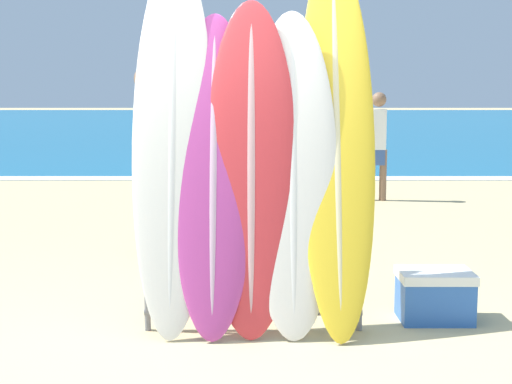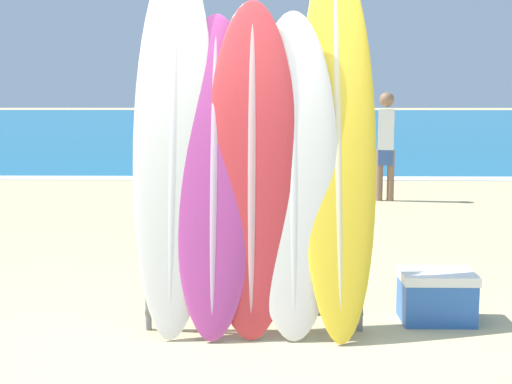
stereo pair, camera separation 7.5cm
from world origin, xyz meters
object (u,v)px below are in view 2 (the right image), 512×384
object	(u,v)px
surfboard_slot_1	(214,172)
person_far_left	(250,129)
surfboard_slot_0	(173,140)
surfboard_slot_4	(338,137)
surfboard_rack	(254,266)
surfboard_slot_2	(252,166)
person_mid_beach	(218,152)
person_far_right	(386,142)
surfboard_slot_3	(294,171)
person_near_water	(153,153)
cooler_box	(436,296)

from	to	relation	value
surfboard_slot_1	person_far_left	xyz separation A→B (m)	(0.05, 6.72, -0.05)
surfboard_slot_0	surfboard_slot_4	bearing A→B (deg)	2.48
surfboard_rack	surfboard_slot_4	distance (m)	0.98
surfboard_slot_2	person_mid_beach	bearing A→B (deg)	97.14
surfboard_slot_1	person_far_right	distance (m)	6.02
surfboard_slot_3	person_near_water	world-z (taller)	surfboard_slot_3
surfboard_slot_1	surfboard_slot_4	size ratio (longest dim) A/B	0.83
surfboard_slot_2	cooler_box	xyz separation A→B (m)	(1.23, 0.17, -0.89)
surfboard_slot_0	surfboard_slot_2	world-z (taller)	surfboard_slot_0
person_far_left	person_mid_beach	bearing A→B (deg)	164.76
surfboard_slot_2	surfboard_slot_4	distance (m)	0.58
person_near_water	person_mid_beach	bearing A→B (deg)	-25.52
surfboard_slot_4	person_mid_beach	bearing A→B (deg)	105.33
surfboard_slot_1	cooler_box	bearing A→B (deg)	6.83
surfboard_slot_1	person_near_water	distance (m)	2.30
surfboard_slot_3	person_far_right	distance (m)	5.86
surfboard_slot_1	surfboard_slot_2	xyz separation A→B (m)	(0.24, 0.00, 0.04)
surfboard_rack	person_far_left	distance (m)	6.78
surfboard_rack	person_far_right	distance (m)	5.99
surfboard_slot_2	person_far_right	world-z (taller)	surfboard_slot_2
surfboard_slot_4	surfboard_slot_0	bearing A→B (deg)	-177.52
surfboard_slot_0	surfboard_slot_2	size ratio (longest dim) A/B	1.15
surfboard_slot_1	person_far_right	bearing A→B (deg)	70.51
person_far_left	cooler_box	size ratio (longest dim) A/B	3.64
surfboard_slot_4	person_far_right	world-z (taller)	surfboard_slot_4
surfboard_slot_1	cooler_box	xyz separation A→B (m)	(1.47, 0.18, -0.85)
surfboard_slot_3	person_far_left	size ratio (longest dim) A/B	1.16
surfboard_slot_2	person_far_right	bearing A→B (deg)	72.67
surfboard_slot_4	person_far_left	distance (m)	6.67
surfboard_rack	surfboard_slot_0	bearing A→B (deg)	169.99
surfboard_slot_2	cooler_box	bearing A→B (deg)	8.07
surfboard_slot_1	surfboard_rack	bearing A→B (deg)	-8.12
surfboard_slot_4	cooler_box	bearing A→B (deg)	6.31
surfboard_slot_0	person_mid_beach	xyz separation A→B (m)	(0.02, 3.79, -0.38)
person_near_water	cooler_box	distance (m)	3.08
person_mid_beach	cooler_box	bearing A→B (deg)	6.58
person_mid_beach	cooler_box	distance (m)	4.11
surfboard_slot_3	person_near_water	xyz separation A→B (m)	(-1.24, 2.16, -0.06)
surfboard_slot_0	cooler_box	bearing A→B (deg)	4.00
surfboard_slot_3	person_mid_beach	bearing A→B (deg)	100.99
cooler_box	surfboard_slot_1	bearing A→B (deg)	-173.17
surfboard_rack	surfboard_slot_1	distance (m)	0.65
surfboard_slot_3	person_near_water	size ratio (longest dim) A/B	1.16
surfboard_slot_3	person_far_right	world-z (taller)	surfboard_slot_3
surfboard_slot_2	surfboard_slot_3	size ratio (longest dim) A/B	1.03
person_far_right	cooler_box	xyz separation A→B (m)	(-0.54, -5.50, -0.67)
person_far_right	cooler_box	world-z (taller)	person_far_right
person_far_right	cooler_box	bearing A→B (deg)	-87.09
surfboard_slot_3	cooler_box	size ratio (longest dim) A/B	4.21
surfboard_slot_4	person_near_water	xyz separation A→B (m)	(-1.52, 2.07, -0.27)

